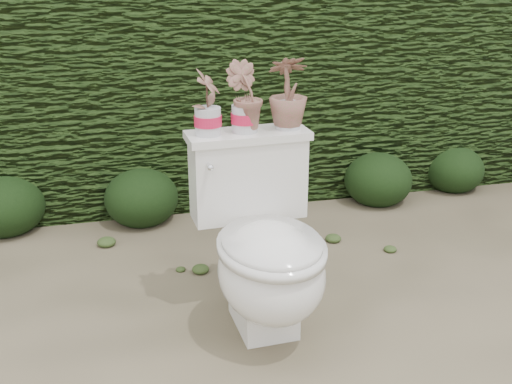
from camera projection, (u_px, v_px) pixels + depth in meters
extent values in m
plane|color=#83775A|center=(237.00, 307.00, 2.80)|extent=(60.00, 60.00, 0.00)
cube|color=#294115|center=(181.00, 63.00, 3.96)|extent=(8.00, 1.00, 1.60)
cube|color=silver|center=(263.00, 304.00, 2.64)|extent=(0.23, 0.31, 0.20)
ellipsoid|color=silver|center=(271.00, 272.00, 2.48)|extent=(0.43, 0.53, 0.39)
cube|color=silver|center=(248.00, 178.00, 2.66)|extent=(0.48, 0.19, 0.34)
cube|color=silver|center=(248.00, 135.00, 2.60)|extent=(0.51, 0.21, 0.03)
cylinder|color=silver|center=(209.00, 165.00, 2.49)|extent=(0.02, 0.06, 0.02)
sphere|color=silver|center=(211.00, 168.00, 2.47)|extent=(0.03, 0.03, 0.03)
imported|color=#2E6A21|center=(207.00, 104.00, 2.50)|extent=(0.14, 0.16, 0.25)
imported|color=#2E6A21|center=(244.00, 99.00, 2.54)|extent=(0.19, 0.18, 0.27)
imported|color=#2E6A21|center=(288.00, 94.00, 2.59)|extent=(0.16, 0.16, 0.28)
ellipsoid|color=black|center=(4.00, 200.00, 3.51)|extent=(0.44, 0.44, 0.35)
ellipsoid|color=black|center=(141.00, 193.00, 3.63)|extent=(0.42, 0.42, 0.34)
ellipsoid|color=black|center=(262.00, 186.00, 3.82)|extent=(0.34, 0.34, 0.27)
ellipsoid|color=black|center=(378.00, 175.00, 3.92)|extent=(0.41, 0.41, 0.33)
ellipsoid|color=black|center=(454.00, 165.00, 4.14)|extent=(0.38, 0.38, 0.31)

